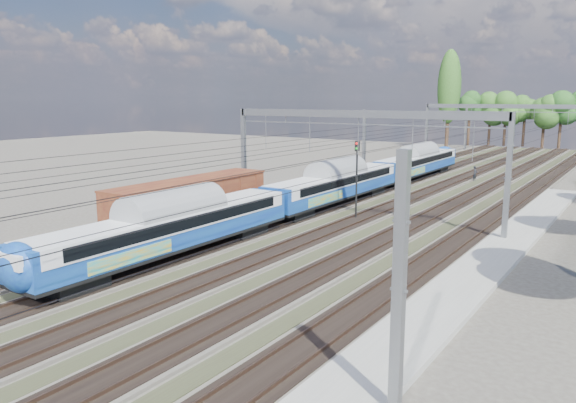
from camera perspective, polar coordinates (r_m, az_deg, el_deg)
The scene contains 9 objects.
track_bed at distance 59.59m, azimuth 13.41°, elevation 0.69°, with size 21.00×130.00×0.34m.
platform at distance 32.82m, azimuth 18.07°, elevation -7.43°, with size 3.00×70.00×0.30m, color gray.
catenary at distance 66.05m, azimuth 16.24°, elevation 7.00°, with size 25.65×130.00×9.00m.
tree_belt at distance 104.64m, azimuth 26.59°, elevation 8.46°, with size 38.81×99.74×12.11m.
poplar at distance 113.65m, azimuth 16.07°, elevation 11.08°, with size 4.40×4.40×19.04m.
emu_train at distance 51.44m, azimuth 4.72°, elevation 2.21°, with size 2.98×63.06×4.36m.
freight_boxcar at distance 42.74m, azimuth -9.84°, elevation 0.05°, with size 3.06×14.76×3.81m.
worker at distance 71.48m, azimuth 18.46°, elevation 2.70°, with size 0.67×0.44×1.84m, color black.
signal_near at distance 46.09m, azimuth 7.00°, elevation 3.13°, with size 0.46×0.43×6.49m.
Camera 1 is at (19.88, -10.31, 9.96)m, focal length 35.00 mm.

